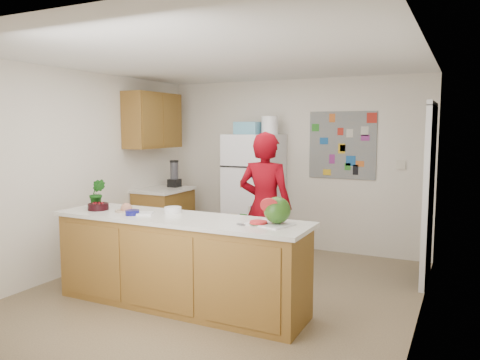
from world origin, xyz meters
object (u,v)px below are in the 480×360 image
at_px(refrigerator, 254,192).
at_px(watermelon, 277,210).
at_px(person, 265,208).
at_px(cherry_bowl, 98,207).

bearing_deg(refrigerator, watermelon, -61.19).
bearing_deg(refrigerator, person, -60.73).
height_order(refrigerator, watermelon, refrigerator).
relative_size(person, watermelon, 7.14).
height_order(refrigerator, cherry_bowl, refrigerator).
bearing_deg(cherry_bowl, watermelon, 3.37).
relative_size(refrigerator, cherry_bowl, 7.86).
height_order(person, watermelon, person).
distance_m(person, cherry_bowl, 1.86).
distance_m(refrigerator, person, 1.48).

